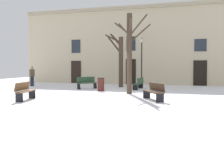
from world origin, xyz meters
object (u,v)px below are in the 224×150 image
object	(u,v)px
tree_foreground	(130,51)
bench_facing_shops	(139,83)
litter_bin	(101,84)
bench_back_to_back_left	(87,83)
tree_right_of_center	(120,59)
bench_by_litter_bin	(154,91)
person_crossing_plaza	(32,75)
bench_far_corner	(25,91)
streetlamp	(142,57)

from	to	relation	value
tree_foreground	bench_facing_shops	world-z (taller)	tree_foreground
litter_bin	bench_back_to_back_left	world-z (taller)	litter_bin
litter_bin	tree_foreground	bearing A→B (deg)	-25.36
tree_right_of_center	bench_back_to_back_left	bearing A→B (deg)	-132.56
tree_foreground	bench_facing_shops	distance (m)	3.88
bench_by_litter_bin	person_crossing_plaza	world-z (taller)	person_crossing_plaza
tree_right_of_center	bench_facing_shops	xyz separation A→B (m)	(1.88, -1.53, -1.90)
tree_right_of_center	litter_bin	xyz separation A→B (m)	(-0.43, -3.58, -1.89)
tree_right_of_center	litter_bin	world-z (taller)	tree_right_of_center
tree_right_of_center	person_crossing_plaza	distance (m)	7.73
bench_far_corner	bench_back_to_back_left	size ratio (longest dim) A/B	1.14
tree_right_of_center	streetlamp	bearing A→B (deg)	40.93
bench_facing_shops	person_crossing_plaza	bearing A→B (deg)	-88.34
litter_bin	bench_by_litter_bin	bearing A→B (deg)	-41.27
tree_right_of_center	bench_by_litter_bin	xyz separation A→B (m)	(3.76, -7.26, -1.89)
tree_foreground	bench_facing_shops	size ratio (longest dim) A/B	2.74
tree_right_of_center	bench_by_litter_bin	world-z (taller)	tree_right_of_center
tree_right_of_center	litter_bin	bearing A→B (deg)	-96.79
person_crossing_plaza	litter_bin	bearing A→B (deg)	-83.30
litter_bin	bench_facing_shops	size ratio (longest dim) A/B	0.50
streetlamp	bench_by_litter_bin	distance (m)	9.14
litter_bin	person_crossing_plaza	world-z (taller)	person_crossing_plaza
tree_foreground	bench_facing_shops	xyz separation A→B (m)	(0.01, 3.14, -2.28)
streetlamp	litter_bin	world-z (taller)	streetlamp
tree_foreground	bench_back_to_back_left	distance (m)	5.15
person_crossing_plaza	bench_by_litter_bin	bearing A→B (deg)	-93.39
bench_by_litter_bin	bench_back_to_back_left	xyz separation A→B (m)	(-5.82, 5.03, -0.01)
bench_far_corner	person_crossing_plaza	distance (m)	9.21
bench_facing_shops	bench_far_corner	size ratio (longest dim) A/B	1.12
bench_back_to_back_left	tree_foreground	bearing A→B (deg)	-80.64
bench_facing_shops	bench_far_corner	distance (m)	8.88
bench_facing_shops	tree_right_of_center	bearing A→B (deg)	-126.30
litter_bin	person_crossing_plaza	distance (m)	7.43
bench_back_to_back_left	bench_by_litter_bin	bearing A→B (deg)	-89.62
bench_facing_shops	person_crossing_plaza	size ratio (longest dim) A/B	1.07
tree_foreground	bench_by_litter_bin	size ratio (longest dim) A/B	2.90
tree_foreground	streetlamp	xyz separation A→B (m)	(-0.30, 6.04, -0.19)
tree_foreground	litter_bin	distance (m)	3.40
bench_by_litter_bin	person_crossing_plaza	size ratio (longest dim) A/B	1.01
streetlamp	person_crossing_plaza	world-z (taller)	streetlamp
tree_right_of_center	person_crossing_plaza	world-z (taller)	tree_right_of_center
tree_foreground	tree_right_of_center	size ratio (longest dim) A/B	1.13
bench_by_litter_bin	bench_far_corner	world-z (taller)	bench_far_corner
bench_facing_shops	bench_far_corner	bearing A→B (deg)	-27.87
streetlamp	bench_back_to_back_left	world-z (taller)	streetlamp
tree_right_of_center	bench_back_to_back_left	distance (m)	3.58
bench_back_to_back_left	person_crossing_plaza	world-z (taller)	person_crossing_plaza
bench_far_corner	bench_back_to_back_left	xyz separation A→B (m)	(0.61, 6.93, -0.03)
tree_foreground	tree_right_of_center	world-z (taller)	tree_foreground
bench_by_litter_bin	bench_far_corner	xyz separation A→B (m)	(-6.43, -1.90, 0.02)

